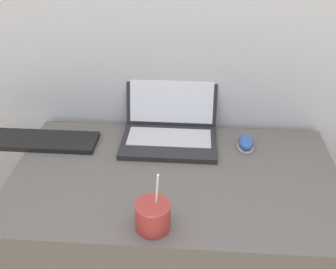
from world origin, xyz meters
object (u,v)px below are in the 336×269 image
object	(u,v)px
drink_cup	(153,216)
external_keyboard	(42,141)
laptop	(170,128)
computer_mouse	(246,143)

from	to	relation	value
drink_cup	external_keyboard	distance (m)	0.63
drink_cup	laptop	bearing A→B (deg)	88.25
laptop	drink_cup	xyz separation A→B (m)	(-0.01, -0.48, -0.00)
computer_mouse	external_keyboard	bearing A→B (deg)	-177.98
laptop	computer_mouse	bearing A→B (deg)	-8.94
laptop	external_keyboard	size ratio (longest dim) A/B	0.85
laptop	drink_cup	world-z (taller)	laptop
laptop	computer_mouse	distance (m)	0.30
laptop	computer_mouse	size ratio (longest dim) A/B	3.78
laptop	computer_mouse	xyz separation A→B (m)	(0.29, -0.05, -0.03)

